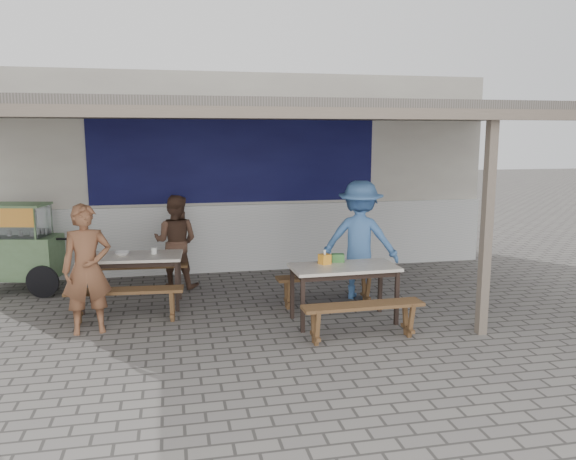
# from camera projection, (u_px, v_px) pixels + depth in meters

# --- Properties ---
(ground) EXTENTS (60.00, 60.00, 0.00)m
(ground) POSITION_uv_depth(u_px,v_px,m) (280.00, 323.00, 7.33)
(ground) COLOR #625E58
(ground) RESTS_ON ground
(back_wall) EXTENTS (9.00, 1.28, 3.50)m
(back_wall) POSITION_uv_depth(u_px,v_px,m) (243.00, 173.00, 10.50)
(back_wall) COLOR beige
(back_wall) RESTS_ON ground
(warung_roof) EXTENTS (9.00, 4.21, 2.81)m
(warung_roof) POSITION_uv_depth(u_px,v_px,m) (268.00, 114.00, 7.75)
(warung_roof) COLOR #5D554F
(warung_roof) RESTS_ON ground
(table_left) EXTENTS (1.44, 0.80, 0.75)m
(table_left) POSITION_uv_depth(u_px,v_px,m) (132.00, 261.00, 7.91)
(table_left) COLOR silver
(table_left) RESTS_ON ground
(bench_left_street) EXTENTS (1.51, 0.39, 0.45)m
(bench_left_street) POSITION_uv_depth(u_px,v_px,m) (125.00, 297.00, 7.29)
(bench_left_street) COLOR brown
(bench_left_street) RESTS_ON ground
(bench_left_wall) EXTENTS (1.51, 0.39, 0.45)m
(bench_left_wall) POSITION_uv_depth(u_px,v_px,m) (139.00, 272.00, 8.65)
(bench_left_wall) COLOR brown
(bench_left_wall) RESTS_ON ground
(table_right) EXTENTS (1.39, 0.71, 0.75)m
(table_right) POSITION_uv_depth(u_px,v_px,m) (344.00, 272.00, 7.28)
(table_right) COLOR silver
(table_right) RESTS_ON ground
(bench_right_street) EXTENTS (1.48, 0.31, 0.45)m
(bench_right_street) POSITION_uv_depth(u_px,v_px,m) (363.00, 313.00, 6.65)
(bench_right_street) COLOR brown
(bench_right_street) RESTS_ON ground
(bench_right_wall) EXTENTS (1.48, 0.31, 0.45)m
(bench_right_wall) POSITION_uv_depth(u_px,v_px,m) (327.00, 283.00, 8.01)
(bench_right_wall) COLOR brown
(bench_right_wall) RESTS_ON ground
(vendor_cart) EXTENTS (1.79, 0.94, 1.39)m
(vendor_cart) POSITION_uv_depth(u_px,v_px,m) (17.00, 245.00, 8.66)
(vendor_cart) COLOR #658B5C
(vendor_cart) RESTS_ON ground
(patron_street_side) EXTENTS (0.64, 0.47, 1.61)m
(patron_street_side) POSITION_uv_depth(u_px,v_px,m) (87.00, 269.00, 6.85)
(patron_street_side) COLOR brown
(patron_street_side) RESTS_ON ground
(patron_wall_side) EXTENTS (0.87, 0.77, 1.49)m
(patron_wall_side) POSITION_uv_depth(u_px,v_px,m) (176.00, 242.00, 8.95)
(patron_wall_side) COLOR #503528
(patron_wall_side) RESTS_ON ground
(patron_right_table) EXTENTS (1.31, 1.10, 1.77)m
(patron_right_table) POSITION_uv_depth(u_px,v_px,m) (360.00, 240.00, 8.34)
(patron_right_table) COLOR #4775B5
(patron_right_table) RESTS_ON ground
(tissue_box) EXTENTS (0.17, 0.17, 0.13)m
(tissue_box) POSITION_uv_depth(u_px,v_px,m) (325.00, 259.00, 7.35)
(tissue_box) COLOR orange
(tissue_box) RESTS_ON table_right
(donation_box) EXTENTS (0.18, 0.13, 0.11)m
(donation_box) POSITION_uv_depth(u_px,v_px,m) (338.00, 258.00, 7.48)
(donation_box) COLOR #397233
(donation_box) RESTS_ON table_right
(condiment_jar) EXTENTS (0.08, 0.08, 0.09)m
(condiment_jar) POSITION_uv_depth(u_px,v_px,m) (154.00, 251.00, 7.99)
(condiment_jar) COLOR silver
(condiment_jar) RESTS_ON table_left
(condiment_bowl) EXTENTS (0.21, 0.21, 0.05)m
(condiment_bowl) POSITION_uv_depth(u_px,v_px,m) (122.00, 253.00, 7.91)
(condiment_bowl) COLOR silver
(condiment_bowl) RESTS_ON table_left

